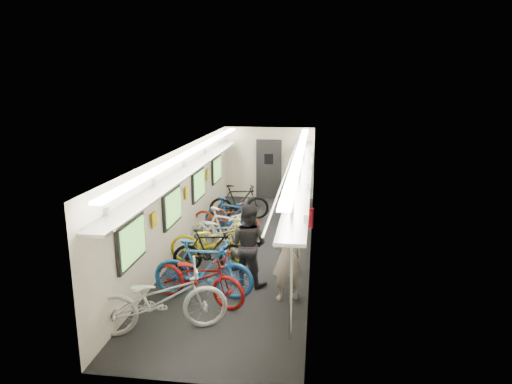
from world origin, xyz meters
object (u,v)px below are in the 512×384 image
(passenger_near, at_px, (287,257))
(passenger_mid, at_px, (248,245))
(backpack, at_px, (307,218))
(bicycle_0, at_px, (160,299))
(bicycle_1, at_px, (203,269))

(passenger_near, height_order, passenger_mid, passenger_near)
(passenger_mid, bearing_deg, passenger_near, 165.53)
(passenger_near, height_order, backpack, passenger_near)
(bicycle_0, distance_m, passenger_near, 2.35)
(bicycle_0, distance_m, backpack, 3.26)
(bicycle_0, relative_size, backpack, 5.53)
(bicycle_1, relative_size, passenger_mid, 1.15)
(bicycle_0, xyz_separation_m, backpack, (2.20, 2.29, 0.73))
(bicycle_1, relative_size, backpack, 4.87)
(bicycle_0, relative_size, passenger_mid, 1.30)
(bicycle_0, bearing_deg, passenger_mid, -49.19)
(passenger_near, xyz_separation_m, backpack, (0.31, 0.92, 0.47))
(passenger_near, bearing_deg, bicycle_1, -21.75)
(bicycle_0, height_order, passenger_near, passenger_near)
(bicycle_1, xyz_separation_m, passenger_mid, (0.72, 0.70, 0.25))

